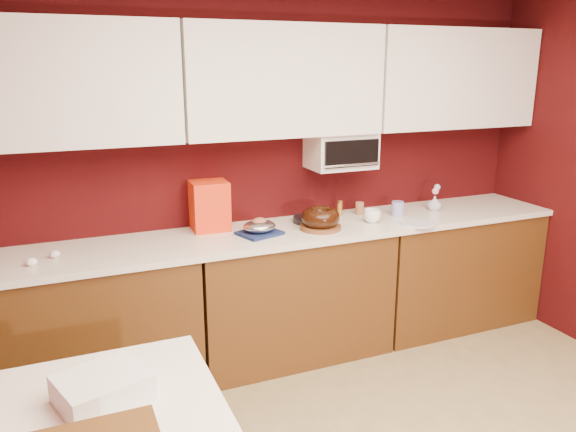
# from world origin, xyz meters

# --- Properties ---
(wall_back) EXTENTS (4.00, 0.02, 2.50)m
(wall_back) POSITION_xyz_m (0.00, 2.25, 1.25)
(wall_back) COLOR #390708
(wall_back) RESTS_ON floor
(base_cabinet_left) EXTENTS (1.31, 0.58, 0.86)m
(base_cabinet_left) POSITION_xyz_m (-1.33, 1.94, 0.43)
(base_cabinet_left) COLOR #512E10
(base_cabinet_left) RESTS_ON floor
(base_cabinet_center) EXTENTS (1.31, 0.58, 0.86)m
(base_cabinet_center) POSITION_xyz_m (0.00, 1.94, 0.43)
(base_cabinet_center) COLOR #512E10
(base_cabinet_center) RESTS_ON floor
(base_cabinet_right) EXTENTS (1.31, 0.58, 0.86)m
(base_cabinet_right) POSITION_xyz_m (1.33, 1.94, 0.43)
(base_cabinet_right) COLOR #512E10
(base_cabinet_right) RESTS_ON floor
(countertop) EXTENTS (4.00, 0.62, 0.04)m
(countertop) POSITION_xyz_m (0.00, 1.94, 0.88)
(countertop) COLOR silver
(countertop) RESTS_ON base_cabinet_center
(upper_cabinet_left) EXTENTS (1.31, 0.33, 0.70)m
(upper_cabinet_left) POSITION_xyz_m (-1.33, 2.08, 1.85)
(upper_cabinet_left) COLOR white
(upper_cabinet_left) RESTS_ON wall_back
(upper_cabinet_center) EXTENTS (1.31, 0.33, 0.70)m
(upper_cabinet_center) POSITION_xyz_m (0.00, 2.08, 1.85)
(upper_cabinet_center) COLOR white
(upper_cabinet_center) RESTS_ON wall_back
(upper_cabinet_right) EXTENTS (1.31, 0.33, 0.70)m
(upper_cabinet_right) POSITION_xyz_m (1.33, 2.08, 1.85)
(upper_cabinet_right) COLOR white
(upper_cabinet_right) RESTS_ON wall_back
(toaster_oven) EXTENTS (0.45, 0.30, 0.25)m
(toaster_oven) POSITION_xyz_m (0.45, 2.10, 1.38)
(toaster_oven) COLOR white
(toaster_oven) RESTS_ON upper_cabinet_center
(toaster_oven_door) EXTENTS (0.40, 0.02, 0.18)m
(toaster_oven_door) POSITION_xyz_m (0.45, 1.94, 1.38)
(toaster_oven_door) COLOR black
(toaster_oven_door) RESTS_ON toaster_oven
(toaster_oven_handle) EXTENTS (0.42, 0.02, 0.02)m
(toaster_oven_handle) POSITION_xyz_m (0.45, 1.93, 1.30)
(toaster_oven_handle) COLOR silver
(toaster_oven_handle) RESTS_ON toaster_oven
(cake_base) EXTENTS (0.36, 0.36, 0.03)m
(cake_base) POSITION_xyz_m (0.18, 1.86, 0.91)
(cake_base) COLOR brown
(cake_base) RESTS_ON countertop
(bundt_cake) EXTENTS (0.27, 0.27, 0.10)m
(bundt_cake) POSITION_xyz_m (0.18, 1.86, 0.98)
(bundt_cake) COLOR black
(bundt_cake) RESTS_ON cake_base
(navy_towel) EXTENTS (0.30, 0.28, 0.02)m
(navy_towel) POSITION_xyz_m (-0.23, 1.90, 0.91)
(navy_towel) COLOR navy
(navy_towel) RESTS_ON countertop
(foil_ham_nest) EXTENTS (0.23, 0.20, 0.08)m
(foil_ham_nest) POSITION_xyz_m (-0.23, 1.90, 0.96)
(foil_ham_nest) COLOR silver
(foil_ham_nest) RESTS_ON navy_towel
(roasted_ham) EXTENTS (0.13, 0.12, 0.06)m
(roasted_ham) POSITION_xyz_m (-0.23, 1.90, 0.98)
(roasted_ham) COLOR #A5654B
(roasted_ham) RESTS_ON foil_ham_nest
(pandoro_box) EXTENTS (0.24, 0.22, 0.32)m
(pandoro_box) POSITION_xyz_m (-0.49, 2.14, 1.06)
(pandoro_box) COLOR red
(pandoro_box) RESTS_ON countertop
(dark_pan) EXTENTS (0.28, 0.28, 0.04)m
(dark_pan) POSITION_xyz_m (0.18, 2.04, 0.92)
(dark_pan) COLOR black
(dark_pan) RESTS_ON countertop
(coffee_mug) EXTENTS (0.14, 0.14, 0.11)m
(coffee_mug) POSITION_xyz_m (0.58, 1.87, 0.96)
(coffee_mug) COLOR white
(coffee_mug) RESTS_ON countertop
(blue_jar) EXTENTS (0.09, 0.09, 0.10)m
(blue_jar) POSITION_xyz_m (0.84, 1.95, 0.95)
(blue_jar) COLOR #1C279C
(blue_jar) RESTS_ON countertop
(flower_vase) EXTENTS (0.11, 0.11, 0.12)m
(flower_vase) POSITION_xyz_m (1.18, 1.97, 0.96)
(flower_vase) COLOR #B2B6C9
(flower_vase) RESTS_ON countertop
(flower_pink) EXTENTS (0.05, 0.05, 0.05)m
(flower_pink) POSITION_xyz_m (1.18, 1.97, 1.05)
(flower_pink) COLOR pink
(flower_pink) RESTS_ON flower_vase
(flower_blue) EXTENTS (0.05, 0.05, 0.05)m
(flower_blue) POSITION_xyz_m (1.21, 1.99, 1.07)
(flower_blue) COLOR #96BAF0
(flower_blue) RESTS_ON flower_vase
(china_plate) EXTENTS (0.31, 0.31, 0.01)m
(china_plate) POSITION_xyz_m (0.85, 1.71, 0.91)
(china_plate) COLOR white
(china_plate) RESTS_ON countertop
(amber_bottle) EXTENTS (0.03, 0.03, 0.09)m
(amber_bottle) POSITION_xyz_m (0.45, 2.10, 0.95)
(amber_bottle) COLOR #97691B
(amber_bottle) RESTS_ON countertop
(paper_cup) EXTENTS (0.07, 0.07, 0.09)m
(paper_cup) POSITION_xyz_m (0.61, 2.09, 0.94)
(paper_cup) COLOR #926242
(paper_cup) RESTS_ON countertop
(egg_left) EXTENTS (0.07, 0.05, 0.05)m
(egg_left) POSITION_xyz_m (-1.56, 1.83, 0.92)
(egg_left) COLOR white
(egg_left) RESTS_ON countertop
(egg_right) EXTENTS (0.07, 0.06, 0.04)m
(egg_right) POSITION_xyz_m (-1.45, 1.92, 0.92)
(egg_right) COLOR silver
(egg_right) RESTS_ON countertop
(newspaper_stack) EXTENTS (0.37, 0.34, 0.11)m
(newspaper_stack) POSITION_xyz_m (-1.32, 0.61, 0.80)
(newspaper_stack) COLOR white
(newspaper_stack) RESTS_ON dining_table
(amber_bottle_tall) EXTENTS (0.04, 0.04, 0.11)m
(amber_bottle_tall) POSITION_xyz_m (0.47, 2.13, 0.95)
(amber_bottle_tall) COLOR brown
(amber_bottle_tall) RESTS_ON countertop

